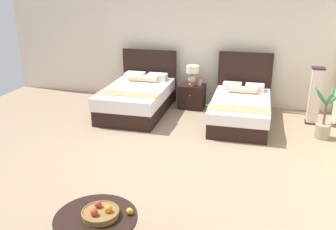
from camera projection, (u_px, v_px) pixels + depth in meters
The scene contains 12 objects.
ground_plane at pixel (158, 161), 6.12m from camera, with size 9.78×10.24×0.02m, color #987F64.
wall_back at pixel (200, 48), 8.67m from camera, with size 9.78×0.12×2.60m, color beige.
bed_near_window at pixel (137, 98), 8.22m from camera, with size 1.35×2.11×1.24m.
bed_near_corner at pixel (241, 108), 7.66m from camera, with size 1.23×2.08×1.29m.
nightstand at pixel (192, 96), 8.53m from camera, with size 0.58×0.46×0.55m.
table_lamp at pixel (193, 73), 8.36m from camera, with size 0.29×0.29×0.44m.
vase at pixel (199, 82), 8.33m from camera, with size 0.10×0.10×0.17m.
coffee_table at pixel (96, 226), 4.00m from camera, with size 0.90×0.90×0.43m.
fruit_bowl at pixel (101, 213), 3.95m from camera, with size 0.41×0.41×0.14m.
loose_apple at pixel (130, 211), 4.00m from camera, with size 0.07×0.07×0.07m.
floor_lamp_corner at pixel (315, 96), 7.51m from camera, with size 0.25×0.25×1.17m.
potted_palm at pixel (324, 122), 6.89m from camera, with size 0.54×0.52×0.98m.
Camera 1 is at (1.65, -5.23, 2.82)m, focal length 39.76 mm.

